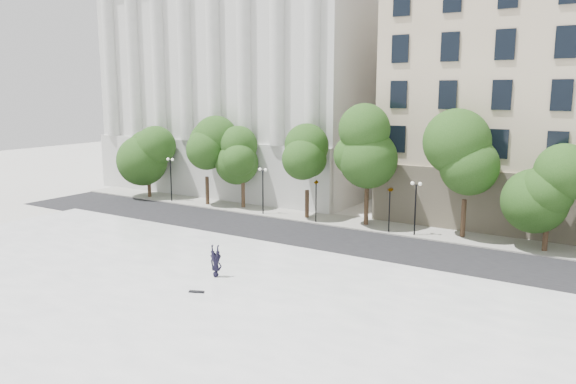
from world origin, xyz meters
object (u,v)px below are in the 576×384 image
object	(u,v)px
skateboard	(197,292)
traffic_light_east	(390,188)
traffic_light_west	(316,180)
person_lying	(216,273)

from	to	relation	value
skateboard	traffic_light_east	bearing A→B (deg)	57.24
traffic_light_west	skateboard	xyz separation A→B (m)	(3.36, -18.78, -3.23)
traffic_light_east	person_lying	xyz separation A→B (m)	(-3.92, -16.24, -2.91)
person_lying	skateboard	world-z (taller)	person_lying
traffic_light_east	skateboard	world-z (taller)	traffic_light_east
traffic_light_east	skateboard	size ratio (longest dim) A/B	5.05
traffic_light_east	person_lying	world-z (taller)	traffic_light_east
person_lying	skateboard	distance (m)	2.65
traffic_light_west	person_lying	bearing A→B (deg)	-80.86
person_lying	skateboard	size ratio (longest dim) A/B	2.29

